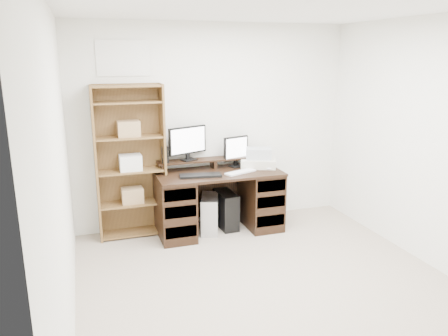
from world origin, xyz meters
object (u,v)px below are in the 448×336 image
desk (219,200)px  tower_silver (210,214)px  tower_black (226,210)px  bookshelf (130,161)px  monitor_wide (188,142)px  printer (258,163)px  monitor_small (236,150)px

desk → tower_silver: desk is taller
tower_black → bookshelf: (-1.14, 0.14, 0.69)m
monitor_wide → printer: 0.93m
monitor_wide → bookshelf: (-0.69, -0.00, -0.18)m
monitor_wide → monitor_small: size_ratio=1.30×
printer → tower_silver: size_ratio=0.95×
desk → tower_silver: 0.20m
printer → bookshelf: bearing=-162.7°
monitor_wide → monitor_small: monitor_wide is taller
monitor_wide → tower_silver: bearing=-66.0°
desk → printer: (0.55, 0.07, 0.41)m
tower_black → bookshelf: bearing=170.8°
bookshelf → desk: bearing=-11.8°
monitor_wide → printer: (0.87, -0.14, -0.30)m
monitor_wide → tower_silver: (0.21, -0.21, -0.88)m
monitor_wide → tower_silver: size_ratio=1.11×
monitor_small → printer: 0.32m
tower_black → bookshelf: 1.34m
printer → tower_black: (-0.43, -0.00, -0.58)m
tower_silver → monitor_small: bearing=42.0°
bookshelf → monitor_wide: bearing=0.2°
monitor_small → tower_black: (-0.17, -0.11, -0.73)m
tower_silver → bookshelf: size_ratio=0.25×
tower_silver → bookshelf: bearing=-174.4°
printer → monitor_small: bearing=-180.0°
monitor_wide → tower_silver: 0.93m
monitor_wide → desk: bearing=-54.9°
monitor_small → printer: (0.26, -0.11, -0.16)m
desk → monitor_small: size_ratio=3.91×
monitor_wide → tower_silver: monitor_wide is taller
tower_silver → tower_black: size_ratio=0.97×
printer → tower_black: printer is taller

